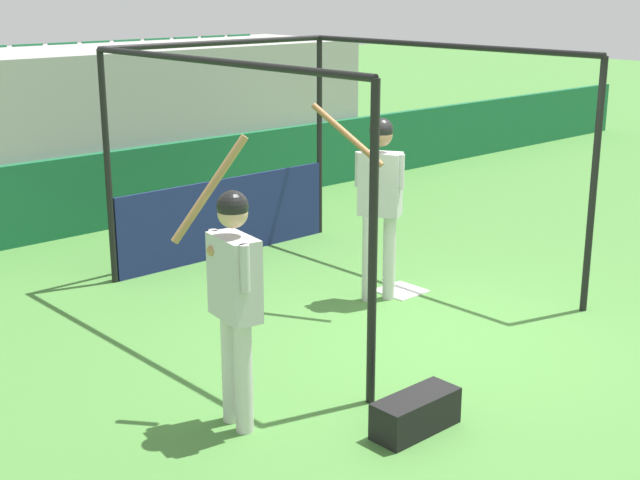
# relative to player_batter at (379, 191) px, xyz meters

# --- Properties ---
(ground_plane) EXTENTS (60.00, 60.00, 0.00)m
(ground_plane) POSITION_rel_player_batter_xyz_m (-0.28, -1.13, -1.16)
(ground_plane) COLOR #477F38
(outfield_wall) EXTENTS (24.00, 0.12, 1.03)m
(outfield_wall) POSITION_rel_player_batter_xyz_m (-0.28, 4.38, -0.64)
(outfield_wall) COLOR #196038
(outfield_wall) RESTS_ON ground
(bleacher_section) EXTENTS (8.70, 2.40, 2.31)m
(bleacher_section) POSITION_rel_player_batter_xyz_m (-0.28, 5.64, -0.01)
(bleacher_section) COLOR #9E9E99
(bleacher_section) RESTS_ON ground
(batting_cage) EXTENTS (3.10, 4.02, 2.54)m
(batting_cage) POSITION_rel_player_batter_xyz_m (-0.21, 1.42, 0.03)
(batting_cage) COLOR black
(batting_cage) RESTS_ON ground
(home_plate) EXTENTS (0.44, 0.44, 0.02)m
(home_plate) POSITION_rel_player_batter_xyz_m (0.36, -0.00, -1.15)
(home_plate) COLOR white
(home_plate) RESTS_ON ground
(player_batter) EXTENTS (0.75, 0.76, 2.04)m
(player_batter) POSITION_rel_player_batter_xyz_m (0.00, 0.00, 0.00)
(player_batter) COLOR silver
(player_batter) RESTS_ON ground
(player_waiting) EXTENTS (0.52, 0.81, 2.12)m
(player_waiting) POSITION_rel_player_batter_xyz_m (-2.73, -1.22, -0.07)
(player_waiting) COLOR silver
(player_waiting) RESTS_ON ground
(equipment_bag) EXTENTS (0.70, 0.28, 0.28)m
(equipment_bag) POSITION_rel_player_batter_xyz_m (-1.82, -2.17, -1.02)
(equipment_bag) COLOR black
(equipment_bag) RESTS_ON ground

